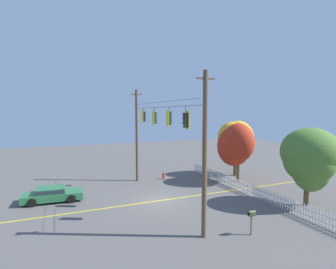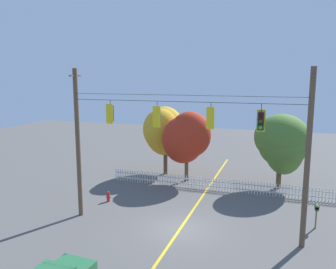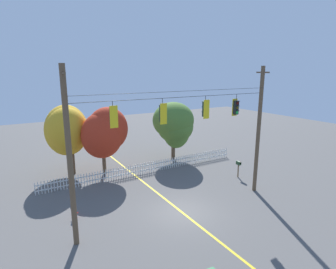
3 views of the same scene
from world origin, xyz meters
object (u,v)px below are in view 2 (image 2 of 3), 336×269
(traffic_signal_eastbound_side, at_px, (157,116))
(fire_hydrant, at_px, (108,197))
(traffic_signal_northbound_secondary, at_px, (211,118))
(roadside_mailbox, at_px, (317,209))
(traffic_signal_northbound_primary, at_px, (110,114))
(autumn_maple_near_fence, at_px, (163,130))
(autumn_oak_far_east, at_px, (283,143))
(traffic_signal_southbound_primary, at_px, (261,121))
(autumn_maple_mid, at_px, (186,137))

(traffic_signal_eastbound_side, xyz_separation_m, fire_hydrant, (-4.74, 2.71, -6.20))
(traffic_signal_northbound_secondary, bearing_deg, roadside_mailbox, 24.35)
(traffic_signal_eastbound_side, bearing_deg, traffic_signal_northbound_primary, 179.99)
(autumn_maple_near_fence, height_order, roadside_mailbox, autumn_maple_near_fence)
(traffic_signal_eastbound_side, xyz_separation_m, traffic_signal_northbound_secondary, (3.07, 0.00, 0.05))
(traffic_signal_northbound_secondary, xyz_separation_m, autumn_oak_far_east, (3.78, 9.73, -2.93))
(traffic_signal_northbound_primary, relative_size, fire_hydrant, 1.84)
(traffic_signal_eastbound_side, relative_size, autumn_maple_near_fence, 0.24)
(autumn_maple_near_fence, bearing_deg, roadside_mailbox, -33.73)
(autumn_oak_far_east, bearing_deg, traffic_signal_northbound_secondary, -111.23)
(traffic_signal_southbound_primary, height_order, fire_hydrant, traffic_signal_southbound_primary)
(autumn_maple_mid, bearing_deg, roadside_mailbox, -32.77)
(roadside_mailbox, bearing_deg, traffic_signal_northbound_secondary, -155.65)
(traffic_signal_eastbound_side, distance_m, autumn_maple_near_fence, 11.66)
(traffic_signal_northbound_secondary, relative_size, autumn_maple_mid, 0.24)
(traffic_signal_northbound_secondary, xyz_separation_m, autumn_maple_mid, (-3.77, 8.82, -2.78))
(autumn_oak_far_east, height_order, fire_hydrant, autumn_oak_far_east)
(autumn_maple_near_fence, height_order, fire_hydrant, autumn_maple_near_fence)
(traffic_signal_southbound_primary, relative_size, autumn_maple_near_fence, 0.24)
(autumn_maple_near_fence, relative_size, fire_hydrant, 8.15)
(traffic_signal_northbound_secondary, bearing_deg, autumn_oak_far_east, 68.77)
(traffic_signal_northbound_secondary, relative_size, roadside_mailbox, 0.98)
(autumn_maple_mid, relative_size, fire_hydrant, 7.98)
(roadside_mailbox, bearing_deg, autumn_oak_far_east, 106.11)
(traffic_signal_northbound_primary, relative_size, roadside_mailbox, 0.96)
(traffic_signal_northbound_primary, height_order, traffic_signal_southbound_primary, same)
(traffic_signal_eastbound_side, distance_m, autumn_oak_far_east, 12.25)
(traffic_signal_southbound_primary, height_order, autumn_oak_far_east, traffic_signal_southbound_primary)
(traffic_signal_southbound_primary, xyz_separation_m, autumn_oak_far_east, (1.17, 9.72, -2.85))
(traffic_signal_southbound_primary, bearing_deg, traffic_signal_northbound_secondary, -179.59)
(traffic_signal_southbound_primary, relative_size, autumn_oak_far_east, 0.25)
(autumn_maple_near_fence, bearing_deg, autumn_maple_mid, -36.97)
(roadside_mailbox, bearing_deg, traffic_signal_eastbound_side, -163.49)
(autumn_oak_far_east, distance_m, fire_hydrant, 13.95)
(traffic_signal_northbound_primary, xyz_separation_m, autumn_oak_far_east, (9.79, 9.73, -2.95))
(autumn_maple_mid, relative_size, roadside_mailbox, 4.16)
(traffic_signal_northbound_primary, bearing_deg, fire_hydrant, 123.56)
(traffic_signal_northbound_secondary, bearing_deg, autumn_maple_near_fence, 120.79)
(traffic_signal_northbound_primary, distance_m, autumn_maple_near_fence, 11.18)
(traffic_signal_southbound_primary, relative_size, autumn_maple_mid, 0.25)
(autumn_maple_near_fence, height_order, autumn_maple_mid, autumn_maple_near_fence)
(traffic_signal_northbound_secondary, height_order, fire_hydrant, traffic_signal_northbound_secondary)
(autumn_maple_near_fence, bearing_deg, traffic_signal_northbound_primary, -87.61)
(traffic_signal_northbound_secondary, bearing_deg, fire_hydrant, 160.86)
(traffic_signal_northbound_primary, distance_m, fire_hydrant, 7.06)
(traffic_signal_northbound_primary, bearing_deg, roadside_mailbox, 12.56)
(autumn_maple_mid, xyz_separation_m, fire_hydrant, (-4.03, -6.11, -3.47))
(traffic_signal_northbound_secondary, height_order, roadside_mailbox, traffic_signal_northbound_secondary)
(traffic_signal_northbound_primary, relative_size, traffic_signal_northbound_secondary, 0.98)
(traffic_signal_northbound_secondary, height_order, autumn_maple_near_fence, traffic_signal_northbound_secondary)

